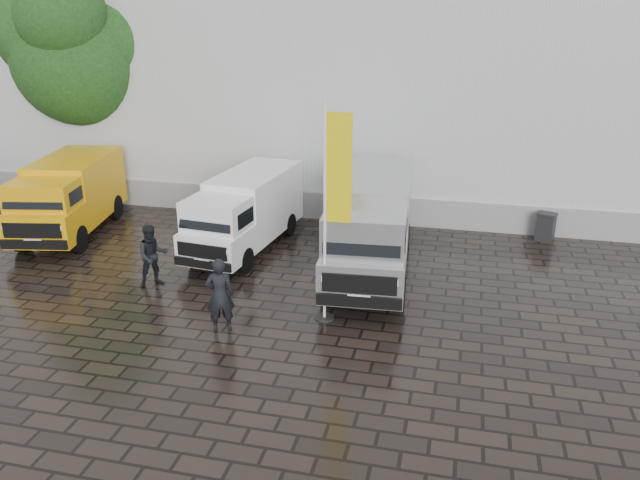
% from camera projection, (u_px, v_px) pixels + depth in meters
% --- Properties ---
extents(ground, '(120.00, 120.00, 0.00)m').
position_uv_depth(ground, '(288.00, 321.00, 15.53)').
color(ground, black).
rests_on(ground, ground).
extents(exhibition_hall, '(44.00, 16.00, 12.00)m').
position_uv_depth(exhibition_hall, '(429.00, 39.00, 27.56)').
color(exhibition_hall, silver).
rests_on(exhibition_hall, ground).
extents(hall_plinth, '(44.00, 0.15, 1.00)m').
position_uv_depth(hall_plinth, '(404.00, 212.00, 22.16)').
color(hall_plinth, gray).
rests_on(hall_plinth, ground).
extents(van_yellow, '(3.09, 5.71, 2.50)m').
position_uv_depth(van_yellow, '(69.00, 198.00, 21.10)').
color(van_yellow, '#E7A30C').
rests_on(van_yellow, ground).
extents(van_white, '(2.41, 5.63, 2.37)m').
position_uv_depth(van_white, '(245.00, 214.00, 19.75)').
color(van_white, white).
rests_on(van_white, ground).
extents(van_silver, '(2.60, 6.55, 2.78)m').
position_uv_depth(van_silver, '(371.00, 228.00, 17.84)').
color(van_silver, '#B3B4B8').
rests_on(van_silver, ground).
extents(flagpole, '(0.88, 0.50, 5.37)m').
position_uv_depth(flagpole, '(332.00, 204.00, 14.56)').
color(flagpole, black).
rests_on(flagpole, ground).
extents(tree, '(5.00, 5.00, 8.98)m').
position_uv_depth(tree, '(78.00, 51.00, 23.75)').
color(tree, black).
rests_on(tree, ground).
extents(wheelie_bin, '(0.73, 0.73, 0.95)m').
position_uv_depth(wheelie_bin, '(546.00, 227.00, 20.72)').
color(wheelie_bin, black).
rests_on(wheelie_bin, ground).
extents(person_front, '(0.80, 0.68, 1.86)m').
position_uv_depth(person_front, '(220.00, 295.00, 14.77)').
color(person_front, black).
rests_on(person_front, ground).
extents(person_tent, '(1.09, 1.06, 1.76)m').
position_uv_depth(person_tent, '(153.00, 256.00, 17.23)').
color(person_tent, black).
rests_on(person_tent, ground).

